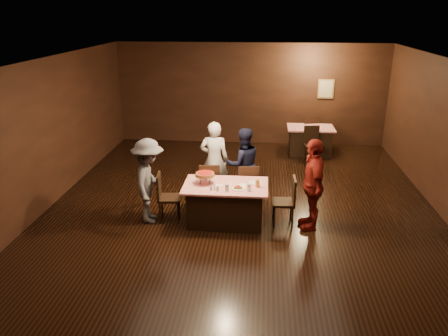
{
  "coord_description": "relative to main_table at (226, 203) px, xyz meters",
  "views": [
    {
      "loc": [
        0.4,
        -8.02,
        3.91
      ],
      "look_at": [
        -0.33,
        -0.1,
        1.0
      ],
      "focal_mm": 35.0,
      "sensor_mm": 36.0,
      "label": 1
    }
  ],
  "objects": [
    {
      "name": "napkin_center",
      "position": [
        0.3,
        0.0,
        0.39
      ],
      "size": [
        0.19,
        0.19,
        0.01
      ],
      "primitive_type": "cube",
      "rotation": [
        0.0,
        0.0,
        0.21
      ],
      "color": "white",
      "rests_on": "main_table"
    },
    {
      "name": "chair_end_left",
      "position": [
        -1.1,
        0.0,
        0.09
      ],
      "size": [
        0.46,
        0.46,
        0.95
      ],
      "primitive_type": "cube",
      "rotation": [
        0.0,
        0.0,
        1.68
      ],
      "color": "black",
      "rests_on": "ground"
    },
    {
      "name": "main_table",
      "position": [
        0.0,
        0.0,
        0.0
      ],
      "size": [
        1.6,
        1.0,
        0.77
      ],
      "primitive_type": "cube",
      "color": "#B70F0C",
      "rests_on": "ground"
    },
    {
      "name": "back_table",
      "position": [
        2.01,
        4.48,
        0.0
      ],
      "size": [
        1.3,
        0.9,
        0.77
      ],
      "primitive_type": "cube",
      "color": "#BA0C12",
      "rests_on": "ground"
    },
    {
      "name": "diner_grey_knit",
      "position": [
        -1.46,
        -0.09,
        0.44
      ],
      "size": [
        0.72,
        1.13,
        1.66
      ],
      "primitive_type": "imported",
      "rotation": [
        0.0,
        0.0,
        1.67
      ],
      "color": "#545459",
      "rests_on": "ground"
    },
    {
      "name": "pizza_stand",
      "position": [
        -0.4,
        0.05,
        0.57
      ],
      "size": [
        0.38,
        0.38,
        0.22
      ],
      "color": "black",
      "rests_on": "main_table"
    },
    {
      "name": "plate_with_slice",
      "position": [
        0.25,
        -0.18,
        0.41
      ],
      "size": [
        0.25,
        0.25,
        0.06
      ],
      "color": "white",
      "rests_on": "main_table"
    },
    {
      "name": "condiments",
      "position": [
        -0.18,
        -0.28,
        0.43
      ],
      "size": [
        0.17,
        0.1,
        0.09
      ],
      "color": "silver",
      "rests_on": "main_table"
    },
    {
      "name": "chair_back_far",
      "position": [
        2.01,
        5.08,
        0.09
      ],
      "size": [
        0.5,
        0.5,
        0.95
      ],
      "primitive_type": "cube",
      "rotation": [
        0.0,
        0.0,
        3.37
      ],
      "color": "black",
      "rests_on": "ground"
    },
    {
      "name": "chair_far_left",
      "position": [
        -0.4,
        0.75,
        0.09
      ],
      "size": [
        0.46,
        0.46,
        0.95
      ],
      "primitive_type": "cube",
      "rotation": [
        0.0,
        0.0,
        3.25
      ],
      "color": "black",
      "rests_on": "ground"
    },
    {
      "name": "chair_far_right",
      "position": [
        0.4,
        0.75,
        0.09
      ],
      "size": [
        0.46,
        0.46,
        0.95
      ],
      "primitive_type": "cube",
      "rotation": [
        0.0,
        0.0,
        3.24
      ],
      "color": "black",
      "rests_on": "ground"
    },
    {
      "name": "glass_amber",
      "position": [
        0.6,
        -0.05,
        0.46
      ],
      "size": [
        0.08,
        0.08,
        0.14
      ],
      "primitive_type": "cylinder",
      "color": "#BF7F26",
      "rests_on": "main_table"
    },
    {
      "name": "diner_red_shirt",
      "position": [
        1.61,
        -0.07,
        0.49
      ],
      "size": [
        0.52,
        1.06,
        1.74
      ],
      "primitive_type": "imported",
      "rotation": [
        0.0,
        0.0,
        -1.48
      ],
      "color": "maroon",
      "rests_on": "ground"
    },
    {
      "name": "napkin_left",
      "position": [
        -0.15,
        -0.05,
        0.39
      ],
      "size": [
        0.21,
        0.21,
        0.01
      ],
      "primitive_type": "cube",
      "rotation": [
        0.0,
        0.0,
        -0.35
      ],
      "color": "white",
      "rests_on": "main_table"
    },
    {
      "name": "chair_end_right",
      "position": [
        1.1,
        0.0,
        0.09
      ],
      "size": [
        0.43,
        0.43,
        0.95
      ],
      "primitive_type": "cube",
      "rotation": [
        0.0,
        0.0,
        -1.54
      ],
      "color": "black",
      "rests_on": "ground"
    },
    {
      "name": "glass_front_right",
      "position": [
        0.45,
        -0.25,
        0.46
      ],
      "size": [
        0.08,
        0.08,
        0.14
      ],
      "primitive_type": "cylinder",
      "color": "silver",
      "rests_on": "main_table"
    },
    {
      "name": "glass_front_left",
      "position": [
        0.05,
        -0.3,
        0.46
      ],
      "size": [
        0.08,
        0.08,
        0.14
      ],
      "primitive_type": "cylinder",
      "color": "silver",
      "rests_on": "main_table"
    },
    {
      "name": "diner_navy_hoodie",
      "position": [
        0.27,
        1.13,
        0.41
      ],
      "size": [
        0.92,
        0.82,
        1.59
      ],
      "primitive_type": "imported",
      "rotation": [
        0.0,
        0.0,
        3.47
      ],
      "color": "black",
      "rests_on": "ground"
    },
    {
      "name": "diner_white_jacket",
      "position": [
        -0.36,
        1.22,
        0.46
      ],
      "size": [
        0.62,
        0.41,
        1.69
      ],
      "primitive_type": "imported",
      "rotation": [
        0.0,
        0.0,
        3.14
      ],
      "color": "silver",
      "rests_on": "ground"
    },
    {
      "name": "plate_empty",
      "position": [
        0.55,
        0.15,
        0.39
      ],
      "size": [
        0.25,
        0.25,
        0.01
      ],
      "primitive_type": "cylinder",
      "color": "white",
      "rests_on": "main_table"
    },
    {
      "name": "chair_back_near",
      "position": [
        2.01,
        3.78,
        0.09
      ],
      "size": [
        0.48,
        0.48,
        0.95
      ],
      "primitive_type": "cube",
      "rotation": [
        0.0,
        0.0,
        0.15
      ],
      "color": "black",
      "rests_on": "ground"
    },
    {
      "name": "room",
      "position": [
        0.27,
        0.41,
        1.75
      ],
      "size": [
        10.0,
        10.04,
        3.02
      ],
      "color": "black",
      "rests_on": "ground"
    }
  ]
}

